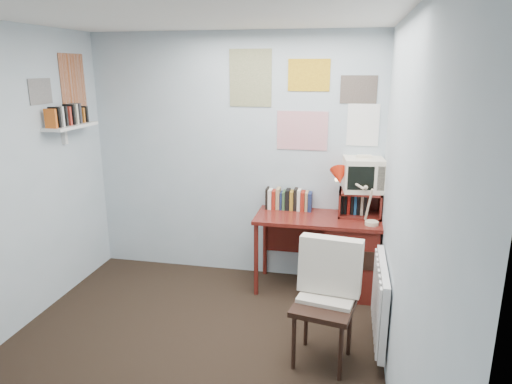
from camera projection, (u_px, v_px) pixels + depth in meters
ground at (178, 368)px, 3.38m from camera, size 3.50×3.50×0.00m
back_wall at (234, 158)px, 4.70m from camera, size 3.00×0.02×2.50m
right_wall at (403, 222)px, 2.76m from camera, size 0.02×3.50×2.50m
ceiling at (159, 7)px, 2.72m from camera, size 3.00×3.50×0.02m
desk at (344, 253)px, 4.44m from camera, size 1.20×0.55×0.76m
desk_chair at (323, 307)px, 3.34m from camera, size 0.54×0.52×0.91m
desk_lamp at (373, 201)px, 4.11m from camera, size 0.38×0.35×0.45m
tv_riser at (360, 203)px, 4.40m from camera, size 0.40×0.30×0.25m
crt_tv at (363, 173)px, 4.33m from camera, size 0.40×0.38×0.35m
book_row at (296, 199)px, 4.59m from camera, size 0.60×0.14×0.22m
radiator at (381, 301)px, 3.50m from camera, size 0.09×0.80×0.60m
wall_shelf at (71, 126)px, 4.26m from camera, size 0.20×0.62×0.24m
posters_back at (303, 100)px, 4.40m from camera, size 1.20×0.01×0.90m
posters_left at (57, 84)px, 4.18m from camera, size 0.01×0.70×0.60m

